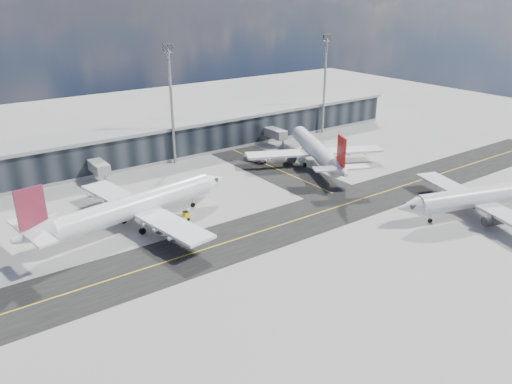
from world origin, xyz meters
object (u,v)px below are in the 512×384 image
Objects in this scene: airliner_redtail at (317,150)px; service_van at (256,158)px; airliner_near at (486,196)px; airliner_af at (133,207)px; baggage_tug at (183,217)px.

service_van is (-9.93, 11.83, -3.14)m from airliner_redtail.
airliner_redtail is 41.09m from airliner_near.
airliner_af is at bearing -147.36° from airliner_redtail.
service_van is at bearing 34.62° from airliner_near.
airliner_near is (57.34, -33.51, -0.37)m from airliner_af.
service_van is (-16.73, 52.35, -2.95)m from airliner_near.
airliner_af is 15.09× the size of baggage_tug.
baggage_tug reaches higher than service_van.
airliner_near reaches higher than baggage_tug.
airliner_near is at bearing -95.86° from service_van.
airliner_redtail is at bearing -73.55° from service_van.
airliner_near is 57.79m from baggage_tug.
service_van is (40.61, 18.84, -3.32)m from airliner_af.
airliner_redtail is 1.02× the size of airliner_near.
service_van is at bearing 105.75° from airliner_af.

